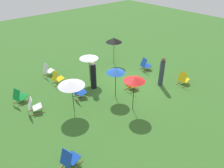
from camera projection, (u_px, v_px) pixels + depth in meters
ground_plane at (127, 84)px, 13.04m from camera, size 40.00×40.00×0.00m
deckchair_0 at (69, 159)px, 7.84m from camera, size 0.65×0.86×0.83m
deckchair_1 at (79, 92)px, 11.67m from camera, size 0.65×0.86×0.83m
deckchair_2 at (19, 96)px, 11.28m from camera, size 0.68×0.87×0.83m
deckchair_3 at (183, 79)px, 12.86m from camera, size 0.50×0.77×0.83m
deckchair_4 at (34, 106)px, 10.56m from camera, size 0.65×0.86×0.83m
deckchair_5 at (145, 65)px, 14.51m from camera, size 0.68×0.87×0.83m
deckchair_6 at (48, 70)px, 13.83m from camera, size 0.56×0.81×0.83m
deckchair_7 at (57, 78)px, 12.96m from camera, size 0.49×0.77×0.83m
deckchair_8 at (131, 84)px, 12.36m from camera, size 0.50×0.78×0.83m
umbrella_0 at (71, 83)px, 10.03m from camera, size 1.28×1.28×1.73m
umbrella_1 at (114, 40)px, 14.75m from camera, size 1.12×1.12×1.88m
umbrella_2 at (134, 79)px, 10.09m from camera, size 1.04×1.04×1.85m
umbrella_3 at (116, 70)px, 11.13m from camera, size 0.99×0.99×1.73m
umbrella_4 at (89, 56)px, 12.59m from camera, size 1.13×1.13×1.76m
person_0 at (162, 72)px, 12.58m from camera, size 0.40×0.40×1.77m
person_1 at (93, 76)px, 12.32m from camera, size 0.44×0.44×1.68m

